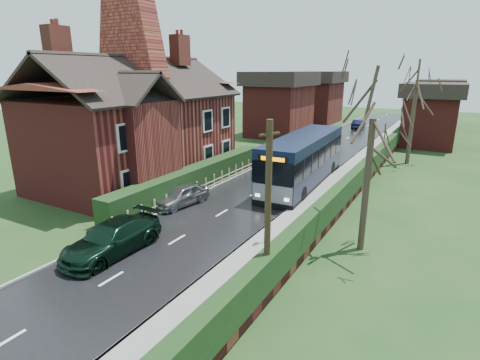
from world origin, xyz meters
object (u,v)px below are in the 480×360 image
Objects in this scene: car_green at (112,238)px; bus at (303,160)px; car_silver at (181,195)px; telegraph_pole at (268,215)px; brick_house at (137,120)px; bus_stop_sign at (270,212)px.

bus is at bearing 76.36° from car_green.
car_silver is 0.58× the size of telegraph_pole.
bus is 1.81× the size of telegraph_pole.
bus is at bearing 68.18° from car_silver.
telegraph_pole is at bearing 1.44° from car_green.
car_silver is at bearing -124.06° from bus.
car_green is at bearing -52.16° from brick_house.
brick_house reaches higher than telegraph_pole.
brick_house is 2.31× the size of telegraph_pole.
telegraph_pole is (14.53, -9.06, -1.17)m from brick_house.
car_green is 0.77× the size of telegraph_pole.
car_green reaches higher than car_silver.
bus is 10.09m from bus_stop_sign.
bus is 14.51m from telegraph_pole.
bus is 14.50m from car_green.
car_green is 7.03m from bus_stop_sign.
car_green is at bearing -149.04° from bus_stop_sign.
brick_house is at bearing 128.31° from car_green.
brick_house is 12.01m from bus.
bus_stop_sign is at bearing 37.01° from car_green.
brick_house is 17.17m from telegraph_pole.
car_silver is (-4.73, -7.68, -1.09)m from bus.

